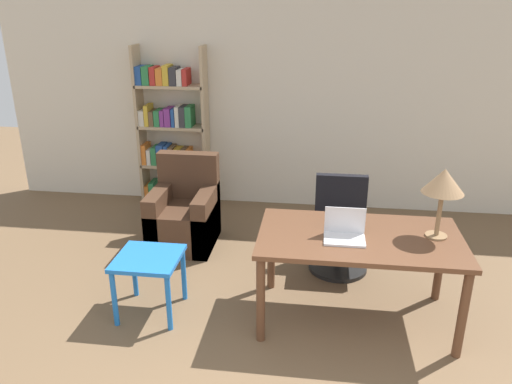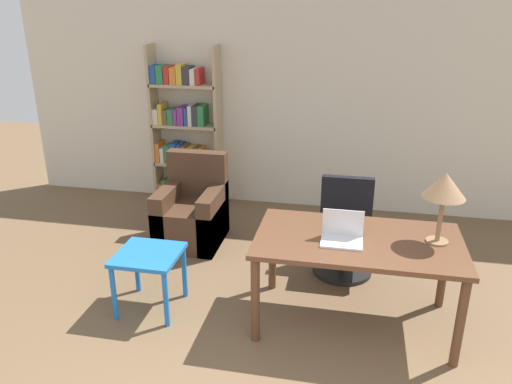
{
  "view_description": "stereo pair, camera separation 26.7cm",
  "coord_description": "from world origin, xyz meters",
  "views": [
    {
      "loc": [
        0.06,
        -1.62,
        2.52
      ],
      "look_at": [
        -0.45,
        2.23,
        1.02
      ],
      "focal_mm": 35.0,
      "sensor_mm": 36.0,
      "label": 1
    },
    {
      "loc": [
        0.32,
        -1.58,
        2.52
      ],
      "look_at": [
        -0.45,
        2.23,
        1.02
      ],
      "focal_mm": 35.0,
      "sensor_mm": 36.0,
      "label": 2
    }
  ],
  "objects": [
    {
      "name": "laptop",
      "position": [
        0.28,
        1.95,
        0.83
      ],
      "size": [
        0.32,
        0.23,
        0.24
      ],
      "color": "silver",
      "rests_on": "desk"
    },
    {
      "name": "wall_back",
      "position": [
        0.0,
        4.53,
        1.35
      ],
      "size": [
        8.0,
        0.06,
        2.7
      ],
      "color": "beige",
      "rests_on": "ground_plane"
    },
    {
      "name": "desk",
      "position": [
        0.41,
        2.03,
        0.68
      ],
      "size": [
        1.61,
        0.91,
        0.77
      ],
      "color": "brown",
      "rests_on": "ground_plane"
    },
    {
      "name": "bookshelf",
      "position": [
        -1.84,
        4.34,
        0.92
      ],
      "size": [
        0.88,
        0.28,
        2.02
      ],
      "color": "tan",
      "rests_on": "ground_plane"
    },
    {
      "name": "table_lamp",
      "position": [
        1.0,
        2.09,
        1.22
      ],
      "size": [
        0.32,
        0.32,
        0.56
      ],
      "color": "olive",
      "rests_on": "desk"
    },
    {
      "name": "side_table_blue",
      "position": [
        -1.31,
        1.89,
        0.44
      ],
      "size": [
        0.53,
        0.52,
        0.53
      ],
      "color": "blue",
      "rests_on": "ground_plane"
    },
    {
      "name": "office_chair",
      "position": [
        0.29,
        2.92,
        0.4
      ],
      "size": [
        0.58,
        0.58,
        0.92
      ],
      "color": "black",
      "rests_on": "ground_plane"
    },
    {
      "name": "armchair",
      "position": [
        -1.37,
        3.22,
        0.32
      ],
      "size": [
        0.67,
        0.74,
        0.96
      ],
      "color": "#472D1E",
      "rests_on": "ground_plane"
    }
  ]
}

